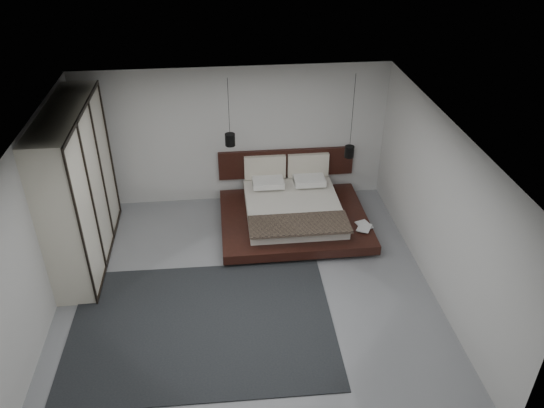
{
  "coord_description": "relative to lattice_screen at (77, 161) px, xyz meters",
  "views": [
    {
      "loc": [
        -0.3,
        -6.6,
        5.75
      ],
      "look_at": [
        0.54,
        1.2,
        0.9
      ],
      "focal_mm": 35.0,
      "sensor_mm": 36.0,
      "label": 1
    }
  ],
  "objects": [
    {
      "name": "pendant_left",
      "position": [
        2.83,
        -0.11,
        0.34
      ],
      "size": [
        0.19,
        0.19,
        1.28
      ],
      "color": "black",
      "rests_on": "ceiling"
    },
    {
      "name": "bed",
      "position": [
        3.97,
        -0.54,
        -1.01
      ],
      "size": [
        2.76,
        2.38,
        1.07
      ],
      "color": "black",
      "rests_on": "floor"
    },
    {
      "name": "wall_left",
      "position": [
        -0.05,
        -2.45,
        0.1
      ],
      "size": [
        0.0,
        6.0,
        6.0
      ],
      "primitive_type": "plane",
      "rotation": [
        1.57,
        0.0,
        1.57
      ],
      "color": "#BDBDBA",
      "rests_on": "floor"
    },
    {
      "name": "wall_back",
      "position": [
        2.95,
        0.55,
        0.1
      ],
      "size": [
        6.0,
        0.0,
        6.0
      ],
      "primitive_type": "plane",
      "rotation": [
        1.57,
        0.0,
        0.0
      ],
      "color": "#BDBDBA",
      "rests_on": "floor"
    },
    {
      "name": "wall_right",
      "position": [
        5.95,
        -2.45,
        0.1
      ],
      "size": [
        0.0,
        6.0,
        6.0
      ],
      "primitive_type": "plane",
      "rotation": [
        1.57,
        0.0,
        -1.57
      ],
      "color": "#BDBDBA",
      "rests_on": "floor"
    },
    {
      "name": "pendant_right",
      "position": [
        5.1,
        -0.11,
        -0.02
      ],
      "size": [
        0.18,
        0.18,
        1.64
      ],
      "color": "black",
      "rests_on": "ceiling"
    },
    {
      "name": "wall_front",
      "position": [
        2.95,
        -5.45,
        0.1
      ],
      "size": [
        6.0,
        0.0,
        6.0
      ],
      "primitive_type": "plane",
      "rotation": [
        -1.57,
        0.0,
        0.0
      ],
      "color": "#BDBDBA",
      "rests_on": "floor"
    },
    {
      "name": "ceiling",
      "position": [
        2.95,
        -2.45,
        1.5
      ],
      "size": [
        6.0,
        6.0,
        0.0
      ],
      "primitive_type": "plane",
      "rotation": [
        3.14,
        0.0,
        0.0
      ],
      "color": "white",
      "rests_on": "wall_back"
    },
    {
      "name": "lattice_screen",
      "position": [
        0.0,
        0.0,
        0.0
      ],
      "size": [
        0.05,
        0.9,
        2.6
      ],
      "primitive_type": "cube",
      "color": "black",
      "rests_on": "floor"
    },
    {
      "name": "rug",
      "position": [
        2.23,
        -3.15,
        -1.29
      ],
      "size": [
        3.97,
        2.87,
        0.02
      ],
      "primitive_type": "cube",
      "rotation": [
        0.0,
        0.0,
        -0.02
      ],
      "color": "black",
      "rests_on": "floor"
    },
    {
      "name": "book_lower",
      "position": [
        5.1,
        -1.19,
        -1.03
      ],
      "size": [
        0.31,
        0.36,
        0.03
      ],
      "primitive_type": "imported",
      "rotation": [
        0.0,
        0.0,
        0.32
      ],
      "color": "#99724C",
      "rests_on": "bed"
    },
    {
      "name": "book_upper",
      "position": [
        5.08,
        -1.22,
        -1.0
      ],
      "size": [
        0.35,
        0.38,
        0.02
      ],
      "primitive_type": "imported",
      "rotation": [
        0.0,
        0.0,
        -0.51
      ],
      "color": "#99724C",
      "rests_on": "book_lower"
    },
    {
      "name": "floor",
      "position": [
        2.95,
        -2.45,
        -1.3
      ],
      "size": [
        6.0,
        6.0,
        0.0
      ],
      "primitive_type": "plane",
      "color": "gray",
      "rests_on": "ground"
    },
    {
      "name": "wardrobe",
      "position": [
        0.25,
        -1.13,
        0.06
      ],
      "size": [
        0.65,
        2.77,
        2.72
      ],
      "color": "beige",
      "rests_on": "floor"
    }
  ]
}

